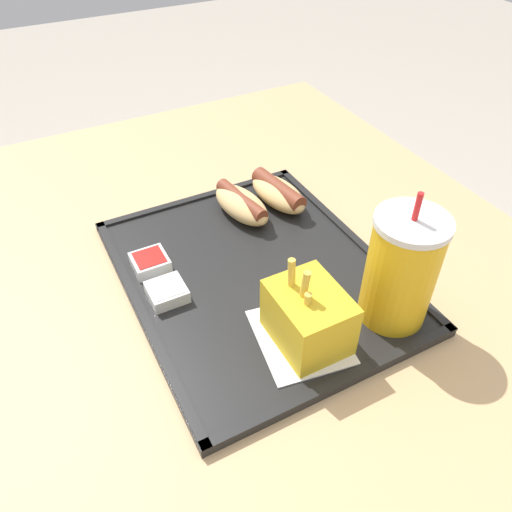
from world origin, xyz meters
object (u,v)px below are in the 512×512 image
Objects in this scene: fries_carton at (307,318)px; sauce_cup_ketchup at (150,262)px; soda_cup at (401,270)px; hot_dog_far at (278,192)px; sauce_cup_mayo at (167,292)px; hot_dog_near at (241,204)px.

fries_carton reaches higher than sauce_cup_ketchup.
soda_cup reaches higher than hot_dog_far.
hot_dog_far reaches higher than sauce_cup_mayo.
fries_carton reaches higher than hot_dog_near.
sauce_cup_mayo is at bearing -123.28° from soda_cup.
hot_dog_near is 1.14× the size of fries_carton.
soda_cup is at bearing 1.45° from hot_dog_far.
fries_carton is 0.25m from sauce_cup_ketchup.
sauce_cup_mayo is 0.07m from sauce_cup_ketchup.
fries_carton is at bearing -96.86° from soda_cup.
sauce_cup_mayo is at bearing -54.76° from hot_dog_near.
hot_dog_near is (0.00, -0.07, -0.00)m from hot_dog_far.
hot_dog_far reaches higher than sauce_cup_ketchup.
soda_cup reaches higher than fries_carton.
sauce_cup_ketchup is at bearing -132.86° from soda_cup.
sauce_cup_mayo is at bearing -139.67° from fries_carton.
hot_dog_near is at bearing 107.33° from sauce_cup_ketchup.
sauce_cup_mayo is (0.12, -0.17, -0.01)m from hot_dog_near.
sauce_cup_ketchup is (0.05, -0.17, -0.01)m from hot_dog_near.
soda_cup is 1.45× the size of hot_dog_near.
soda_cup is 3.81× the size of sauce_cup_mayo.
hot_dog_near is at bearing -90.00° from hot_dog_far.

